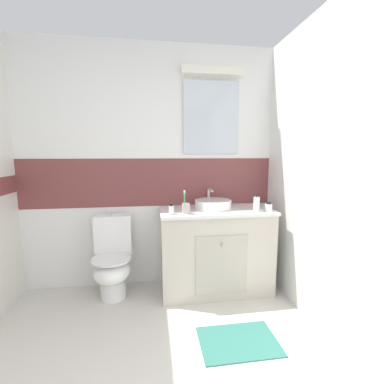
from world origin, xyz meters
name	(u,v)px	position (x,y,z in m)	size (l,w,h in m)	color
ground_plane	(154,368)	(0.00, 1.20, -0.02)	(3.20, 3.48, 0.04)	beige
wall_back_tiled	(152,167)	(0.01, 2.45, 1.26)	(3.20, 0.20, 2.50)	white
wall_right_plain	(352,176)	(1.35, 1.20, 1.25)	(0.10, 3.48, 2.50)	white
vanity_cabinet	(215,250)	(0.64, 2.14, 0.43)	(1.11, 0.55, 0.85)	beige
sink_basin	(213,204)	(0.62, 2.17, 0.90)	(0.37, 0.41, 0.18)	white
toilet	(113,260)	(-0.39, 2.16, 0.37)	(0.37, 0.50, 0.81)	white
toothbrush_cup	(186,207)	(0.31, 1.97, 0.91)	(0.07, 0.07, 0.22)	#B2ADA3
soap_dispenser	(257,204)	(1.00, 1.98, 0.92)	(0.06, 0.06, 0.18)	white
perfume_flask_small	(171,209)	(0.18, 1.96, 0.90)	(0.05, 0.03, 0.10)	white
hair_gel_jar	(269,207)	(1.11, 1.95, 0.89)	(0.07, 0.07, 0.09)	white
bath_mat	(238,341)	(0.63, 1.33, 0.01)	(0.58, 0.40, 0.01)	#337266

